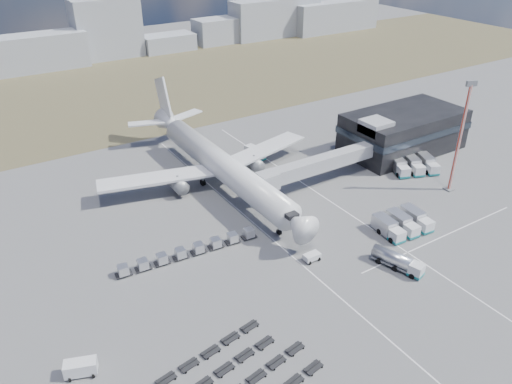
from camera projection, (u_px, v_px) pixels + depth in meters
ground at (308, 259)px, 86.96m from camera, size 420.00×420.00×0.00m
grass_strip at (109, 92)px, 167.99m from camera, size 420.00×90.00×0.01m
lane_markings at (340, 234)px, 93.72m from camera, size 47.12×110.00×0.01m
terminal at (403, 131)px, 124.34m from camera, size 30.40×16.40×11.00m
jet_bridge at (310, 167)px, 106.95m from camera, size 30.30×3.80×7.05m
airliner at (218, 163)px, 108.22m from camera, size 51.59×64.53×17.62m
skyline at (87, 44)px, 195.46m from camera, size 309.85×24.54×24.44m
fuel_tanker at (398, 261)px, 84.01m from camera, size 4.77×9.25×2.90m
pushback_tug at (312, 257)px, 86.22m from camera, size 2.92×1.65×1.35m
utility_van at (81, 368)px, 64.64m from camera, size 4.55×3.20×2.23m
catering_truck at (255, 153)px, 122.01m from camera, size 3.30×6.00×2.61m
service_trucks_near at (403, 223)px, 93.98m from camera, size 9.99×7.87×2.88m
service_trucks_far at (413, 165)px, 115.68m from camera, size 11.77×10.44×2.96m
uld_row at (189, 251)px, 87.18m from camera, size 26.19×3.63×1.77m
baggage_dollies at (235, 379)px, 64.04m from camera, size 21.96×15.75×0.64m
floodlight_mast at (460, 138)px, 102.76m from camera, size 2.31×1.87×24.23m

